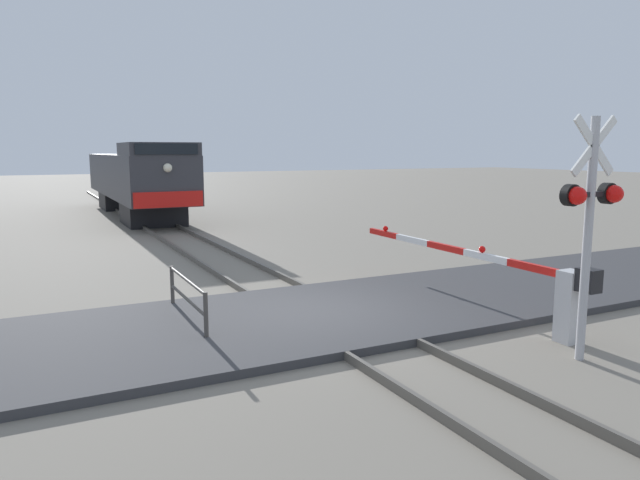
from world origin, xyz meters
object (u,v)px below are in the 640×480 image
at_px(locomotive, 137,179).
at_px(guard_railing, 187,295).
at_px(crossing_signal, 591,212).
at_px(crossing_gate, 525,281).

bearing_deg(locomotive, guard_railing, -97.11).
xyz_separation_m(locomotive, crossing_signal, (2.69, -25.04, 0.48)).
relative_size(locomotive, crossing_gate, 2.16).
bearing_deg(crossing_signal, crossing_gate, 73.07).
relative_size(crossing_signal, guard_railing, 1.48).
distance_m(crossing_gate, guard_railing, 6.49).
xyz_separation_m(locomotive, crossing_gate, (3.23, -23.28, -1.04)).
bearing_deg(crossing_gate, guard_railing, 152.72).
bearing_deg(crossing_gate, locomotive, 97.89).
relative_size(crossing_gate, guard_railing, 2.70).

